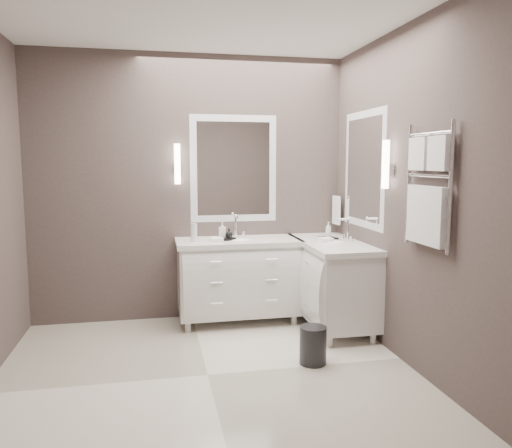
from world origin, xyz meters
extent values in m
cube|color=white|center=(0.00, 0.00, -0.01)|extent=(3.20, 3.00, 0.01)
cube|color=white|center=(0.00, 0.00, 2.71)|extent=(3.20, 3.00, 0.01)
cube|color=#473B38|center=(0.00, 1.50, 1.35)|extent=(3.20, 0.01, 2.70)
cube|color=#473B38|center=(0.00, -1.50, 1.35)|extent=(3.20, 0.01, 2.70)
cube|color=#473B38|center=(1.60, 0.00, 1.35)|extent=(0.01, 3.00, 2.70)
cube|color=white|center=(0.45, 1.23, 0.45)|extent=(1.20, 0.55, 0.70)
cube|color=white|center=(0.45, 1.23, 0.82)|extent=(1.24, 0.59, 0.05)
ellipsoid|color=white|center=(0.45, 1.23, 0.81)|extent=(0.36, 0.28, 0.12)
cylinder|color=white|center=(0.45, 1.39, 0.96)|extent=(0.02, 0.02, 0.22)
cube|color=white|center=(1.33, 0.90, 0.45)|extent=(0.55, 1.20, 0.70)
cube|color=white|center=(1.33, 0.90, 0.82)|extent=(0.59, 1.24, 0.05)
ellipsoid|color=white|center=(1.33, 0.90, 0.81)|extent=(0.36, 0.28, 0.12)
cylinder|color=white|center=(1.49, 0.90, 0.96)|extent=(0.02, 0.02, 0.22)
cube|color=white|center=(0.45, 1.49, 1.55)|extent=(0.90, 0.02, 1.10)
cube|color=white|center=(0.45, 1.49, 1.55)|extent=(0.77, 0.02, 0.96)
cube|color=white|center=(1.59, 0.80, 1.55)|extent=(0.02, 0.90, 1.10)
cube|color=white|center=(1.59, 0.80, 1.55)|extent=(0.02, 0.90, 0.96)
cube|color=white|center=(-0.13, 1.43, 1.55)|extent=(0.05, 0.05, 0.10)
cylinder|color=white|center=(-0.13, 1.43, 1.60)|extent=(0.06, 0.06, 0.40)
cube|color=white|center=(1.53, 0.22, 1.55)|extent=(0.05, 0.05, 0.10)
cylinder|color=white|center=(1.53, 0.22, 1.60)|extent=(0.06, 0.06, 0.40)
cylinder|color=white|center=(1.55, 1.36, 1.25)|extent=(0.02, 0.22, 0.02)
cube|color=white|center=(1.54, 1.36, 1.11)|extent=(0.03, 0.17, 0.30)
cylinder|color=white|center=(1.56, -0.68, 1.45)|extent=(0.03, 0.03, 0.90)
cylinder|color=white|center=(1.56, -0.12, 1.45)|extent=(0.03, 0.03, 0.90)
cube|color=white|center=(1.55, -0.53, 1.68)|extent=(0.06, 0.22, 0.24)
cube|color=white|center=(1.55, -0.27, 1.68)|extent=(0.06, 0.22, 0.24)
cube|color=white|center=(1.55, -0.40, 1.24)|extent=(0.06, 0.46, 0.42)
cylinder|color=black|center=(0.86, 0.05, 0.15)|extent=(0.29, 0.29, 0.31)
cube|color=black|center=(0.32, 1.21, 0.86)|extent=(0.20, 0.18, 0.03)
cube|color=black|center=(1.32, 1.02, 0.86)|extent=(0.18, 0.21, 0.03)
cylinder|color=silver|center=(0.00, 1.16, 0.94)|extent=(0.08, 0.08, 0.18)
imported|color=white|center=(0.29, 1.23, 0.95)|extent=(0.07, 0.07, 0.15)
imported|color=black|center=(0.35, 1.18, 0.92)|extent=(0.07, 0.07, 0.09)
imported|color=white|center=(1.32, 1.02, 0.95)|extent=(0.07, 0.07, 0.15)
camera|label=1|loc=(-0.38, -3.64, 1.62)|focal=35.00mm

